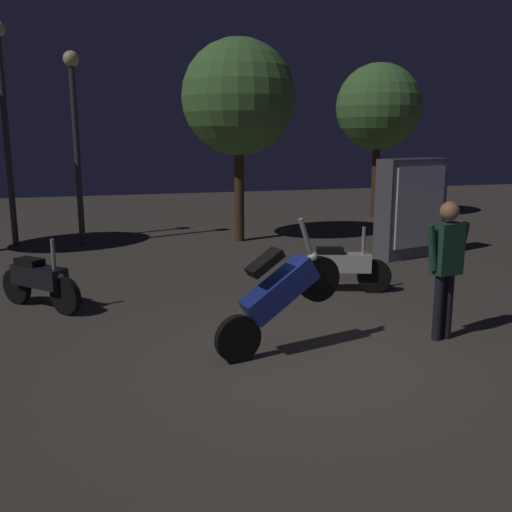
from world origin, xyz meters
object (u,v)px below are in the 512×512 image
object	(u,v)px
motorcycle_blue_foreground	(279,294)
motorcycle_white_parked_left	(341,267)
streetlamp_near	(4,107)
streetlamp_far	(75,122)
person_rider_beside	(446,258)
motorcycle_black_parked_right	(39,281)
kiosk_billboard	(411,208)

from	to	relation	value
motorcycle_blue_foreground	motorcycle_white_parked_left	world-z (taller)	motorcycle_blue_foreground
streetlamp_near	streetlamp_far	distance (m)	1.62
motorcycle_blue_foreground	streetlamp_near	size ratio (longest dim) A/B	0.32
person_rider_beside	motorcycle_black_parked_right	bearing A→B (deg)	52.57
streetlamp_far	motorcycle_black_parked_right	bearing A→B (deg)	-96.25
streetlamp_near	streetlamp_far	bearing A→B (deg)	-13.92
streetlamp_far	streetlamp_near	bearing A→B (deg)	166.08
motorcycle_white_parked_left	motorcycle_black_parked_right	world-z (taller)	same
person_rider_beside	streetlamp_near	world-z (taller)	streetlamp_near
person_rider_beside	streetlamp_far	world-z (taller)	streetlamp_far
motorcycle_white_parked_left	motorcycle_black_parked_right	distance (m)	4.77
streetlamp_near	kiosk_billboard	size ratio (longest dim) A/B	2.42
person_rider_beside	streetlamp_near	xyz separation A→B (m)	(-6.04, 8.42, 2.14)
motorcycle_black_parked_right	streetlamp_near	world-z (taller)	streetlamp_near
motorcycle_white_parked_left	person_rider_beside	bearing A→B (deg)	-64.60
motorcycle_white_parked_left	kiosk_billboard	distance (m)	3.49
motorcycle_blue_foreground	streetlamp_far	xyz separation A→B (m)	(-2.32, 7.94, 2.12)
motorcycle_black_parked_right	streetlamp_far	world-z (taller)	streetlamp_far
streetlamp_near	streetlamp_far	world-z (taller)	streetlamp_near
motorcycle_white_parked_left	kiosk_billboard	size ratio (longest dim) A/B	0.77
streetlamp_far	kiosk_billboard	distance (m)	7.81
motorcycle_blue_foreground	motorcycle_black_parked_right	xyz separation A→B (m)	(-2.89, 2.73, -0.31)
kiosk_billboard	motorcycle_white_parked_left	bearing A→B (deg)	26.11
motorcycle_black_parked_right	kiosk_billboard	bearing A→B (deg)	61.14
person_rider_beside	motorcycle_blue_foreground	bearing A→B (deg)	79.09
motorcycle_white_parked_left	streetlamp_far	bearing A→B (deg)	144.82
motorcycle_black_parked_right	kiosk_billboard	distance (m)	7.62
streetlamp_far	person_rider_beside	bearing A→B (deg)	-60.77
streetlamp_near	motorcycle_blue_foreground	bearing A→B (deg)	-65.13
person_rider_beside	streetlamp_far	xyz separation A→B (m)	(-4.50, 8.04, 1.79)
motorcycle_blue_foreground	kiosk_billboard	xyz separation A→B (m)	(4.48, 4.55, 0.31)
streetlamp_near	motorcycle_black_parked_right	bearing A→B (deg)	-80.17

